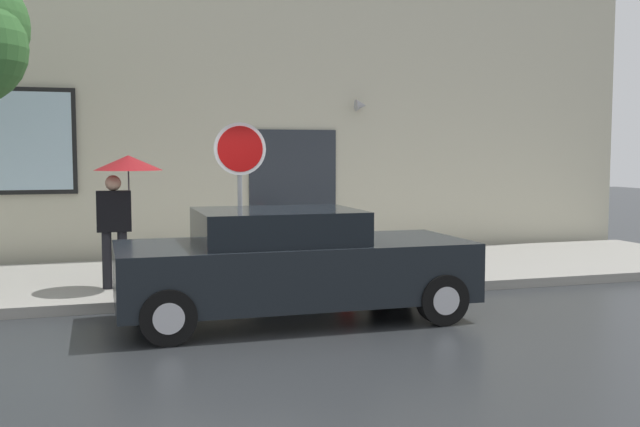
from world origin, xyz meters
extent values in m
plane|color=#282B2D|center=(0.00, 0.00, 0.00)|extent=(60.00, 60.00, 0.00)
cube|color=gray|center=(0.00, 3.00, 0.07)|extent=(20.00, 4.00, 0.15)
cube|color=beige|center=(0.00, 5.50, 3.50)|extent=(20.00, 0.40, 7.00)
cube|color=#262B33|center=(2.40, 5.28, 1.70)|extent=(1.80, 0.04, 1.80)
cone|color=#99999E|center=(3.80, 5.15, 3.10)|extent=(0.22, 0.24, 0.24)
cube|color=black|center=(1.02, -0.02, 0.63)|extent=(4.46, 1.80, 0.74)
cube|color=black|center=(0.79, -0.02, 1.21)|extent=(2.01, 1.59, 0.42)
cylinder|color=black|center=(2.70, 0.81, 0.32)|extent=(0.64, 0.22, 0.64)
cylinder|color=silver|center=(2.70, 0.81, 0.32)|extent=(0.35, 0.24, 0.35)
cylinder|color=black|center=(2.70, -0.85, 0.32)|extent=(0.64, 0.22, 0.64)
cylinder|color=silver|center=(2.70, -0.85, 0.32)|extent=(0.35, 0.24, 0.35)
cylinder|color=black|center=(-0.67, 0.81, 0.32)|extent=(0.64, 0.22, 0.64)
cylinder|color=silver|center=(-0.67, 0.81, 0.32)|extent=(0.35, 0.24, 0.35)
cylinder|color=black|center=(-0.67, -0.85, 0.32)|extent=(0.64, 0.22, 0.64)
cylinder|color=silver|center=(-0.67, -0.85, 0.32)|extent=(0.35, 0.24, 0.35)
cylinder|color=red|center=(2.41, 1.97, 0.50)|extent=(0.22, 0.22, 0.70)
sphere|color=#AD1814|center=(2.41, 1.97, 0.85)|extent=(0.23, 0.23, 0.23)
cylinder|color=#AD1814|center=(2.41, 1.81, 0.54)|extent=(0.09, 0.12, 0.09)
cylinder|color=#AD1814|center=(2.41, 2.13, 0.54)|extent=(0.09, 0.12, 0.09)
cylinder|color=red|center=(2.41, 1.97, 0.18)|extent=(0.30, 0.30, 0.06)
cylinder|color=black|center=(-1.27, 2.06, 0.57)|extent=(0.14, 0.14, 0.84)
cylinder|color=black|center=(-1.05, 2.06, 0.57)|extent=(0.14, 0.14, 0.84)
cube|color=black|center=(-1.16, 2.06, 1.29)|extent=(0.49, 0.22, 0.59)
sphere|color=tan|center=(-1.16, 2.06, 1.70)|extent=(0.23, 0.23, 0.23)
cylinder|color=#4C4C51|center=(-0.94, 2.06, 1.54)|extent=(0.02, 0.02, 0.90)
cone|color=maroon|center=(-0.94, 2.06, 1.99)|extent=(1.00, 1.00, 0.22)
cylinder|color=gray|center=(0.60, 1.49, 1.35)|extent=(0.07, 0.07, 2.39)
cylinder|color=white|center=(0.60, 1.45, 2.19)|extent=(0.76, 0.02, 0.76)
cylinder|color=red|center=(0.60, 1.44, 2.19)|extent=(0.66, 0.02, 0.66)
camera|label=1|loc=(-1.39, -9.05, 2.14)|focal=41.31mm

